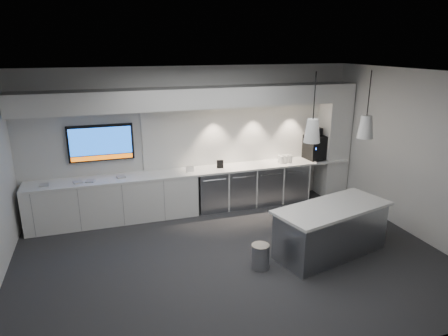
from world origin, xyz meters
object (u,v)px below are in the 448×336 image
object	(u,v)px
bin	(260,256)
wall_tv	(101,143)
island	(331,230)
coffee_machine	(315,146)

from	to	relation	value
bin	wall_tv	bearing A→B (deg)	128.32
wall_tv	island	xyz separation A→B (m)	(3.54, -2.74, -1.13)
bin	coffee_machine	size ratio (longest dim) A/B	0.55
island	coffee_machine	bearing A→B (deg)	51.90
island	coffee_machine	world-z (taller)	coffee_machine
island	bin	xyz separation A→B (m)	(-1.31, -0.08, -0.23)
bin	coffee_machine	distance (m)	3.66
wall_tv	island	world-z (taller)	wall_tv
wall_tv	coffee_machine	world-z (taller)	wall_tv
wall_tv	bin	world-z (taller)	wall_tv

